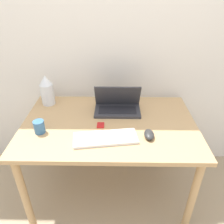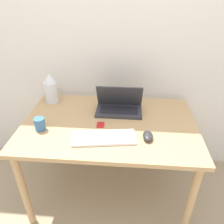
{
  "view_description": "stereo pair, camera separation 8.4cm",
  "coord_description": "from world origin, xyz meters",
  "px_view_note": "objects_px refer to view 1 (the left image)",
  "views": [
    {
      "loc": [
        0.04,
        -0.89,
        1.57
      ],
      "look_at": [
        0.02,
        0.37,
        0.81
      ],
      "focal_mm": 35.0,
      "sensor_mm": 36.0,
      "label": 1
    },
    {
      "loc": [
        0.13,
        -0.89,
        1.57
      ],
      "look_at": [
        0.02,
        0.37,
        0.81
      ],
      "focal_mm": 35.0,
      "sensor_mm": 36.0,
      "label": 2
    }
  ],
  "objects_px": {
    "mouse": "(149,135)",
    "vase": "(47,90)",
    "mug": "(39,127)",
    "keyboard": "(105,138)",
    "laptop": "(117,105)",
    "mp3_player": "(101,125)"
  },
  "relations": [
    {
      "from": "keyboard",
      "to": "mouse",
      "type": "bearing_deg",
      "value": 5.81
    },
    {
      "from": "keyboard",
      "to": "mp3_player",
      "type": "distance_m",
      "value": 0.16
    },
    {
      "from": "mp3_player",
      "to": "mouse",
      "type": "bearing_deg",
      "value": -21.05
    },
    {
      "from": "keyboard",
      "to": "mouse",
      "type": "relative_size",
      "value": 3.85
    },
    {
      "from": "laptop",
      "to": "mp3_player",
      "type": "distance_m",
      "value": 0.24
    },
    {
      "from": "keyboard",
      "to": "mug",
      "type": "height_order",
      "value": "mug"
    },
    {
      "from": "laptop",
      "to": "vase",
      "type": "relative_size",
      "value": 1.42
    },
    {
      "from": "mouse",
      "to": "vase",
      "type": "distance_m",
      "value": 0.88
    },
    {
      "from": "vase",
      "to": "keyboard",
      "type": "bearing_deg",
      "value": -43.83
    },
    {
      "from": "mouse",
      "to": "mug",
      "type": "bearing_deg",
      "value": 176.75
    },
    {
      "from": "vase",
      "to": "mug",
      "type": "relative_size",
      "value": 2.79
    },
    {
      "from": "laptop",
      "to": "keyboard",
      "type": "relative_size",
      "value": 0.82
    },
    {
      "from": "mouse",
      "to": "vase",
      "type": "bearing_deg",
      "value": 150.31
    },
    {
      "from": "mp3_player",
      "to": "mug",
      "type": "height_order",
      "value": "mug"
    },
    {
      "from": "mouse",
      "to": "vase",
      "type": "height_order",
      "value": "vase"
    },
    {
      "from": "laptop",
      "to": "keyboard",
      "type": "distance_m",
      "value": 0.37
    },
    {
      "from": "mouse",
      "to": "mp3_player",
      "type": "xyz_separation_m",
      "value": [
        -0.32,
        0.12,
        -0.02
      ]
    },
    {
      "from": "laptop",
      "to": "mp3_player",
      "type": "xyz_separation_m",
      "value": [
        -0.12,
        -0.21,
        -0.04
      ]
    },
    {
      "from": "keyboard",
      "to": "mouse",
      "type": "height_order",
      "value": "mouse"
    },
    {
      "from": "keyboard",
      "to": "vase",
      "type": "xyz_separation_m",
      "value": [
        -0.48,
        0.46,
        0.11
      ]
    },
    {
      "from": "laptop",
      "to": "keyboard",
      "type": "xyz_separation_m",
      "value": [
        -0.08,
        -0.36,
        -0.04
      ]
    },
    {
      "from": "mug",
      "to": "keyboard",
      "type": "bearing_deg",
      "value": -8.99
    }
  ]
}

